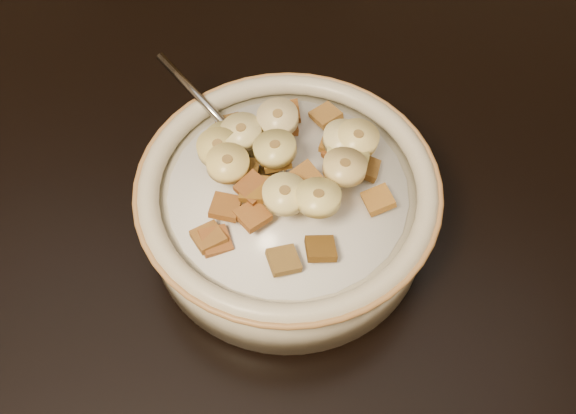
# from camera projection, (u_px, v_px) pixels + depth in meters

# --- Properties ---
(chair) EXTENTS (0.48, 0.48, 1.05)m
(chair) POSITION_uv_depth(u_px,v_px,m) (184.00, 31.00, 0.98)
(chair) COLOR black
(chair) RESTS_ON floor
(cereal_bowl) EXTENTS (0.22, 0.22, 0.05)m
(cereal_bowl) POSITION_uv_depth(u_px,v_px,m) (288.00, 210.00, 0.50)
(cereal_bowl) COLOR #B0A793
(cereal_bowl) RESTS_ON table
(milk) EXTENTS (0.18, 0.18, 0.00)m
(milk) POSITION_uv_depth(u_px,v_px,m) (288.00, 191.00, 0.48)
(milk) COLOR silver
(milk) RESTS_ON cereal_bowl
(spoon) EXTENTS (0.06, 0.06, 0.01)m
(spoon) POSITION_uv_depth(u_px,v_px,m) (258.00, 160.00, 0.49)
(spoon) COLOR gray
(spoon) RESTS_ON cereal_bowl
(cereal_square_0) EXTENTS (0.03, 0.03, 0.01)m
(cereal_square_0) POSITION_uv_depth(u_px,v_px,m) (305.00, 178.00, 0.45)
(cereal_square_0) COLOR brown
(cereal_square_0) RESTS_ON milk
(cereal_square_1) EXTENTS (0.02, 0.02, 0.01)m
(cereal_square_1) POSITION_uv_depth(u_px,v_px,m) (365.00, 167.00, 0.48)
(cereal_square_1) COLOR brown
(cereal_square_1) RESTS_ON milk
(cereal_square_2) EXTENTS (0.02, 0.02, 0.01)m
(cereal_square_2) POSITION_uv_depth(u_px,v_px,m) (335.00, 143.00, 0.48)
(cereal_square_2) COLOR brown
(cereal_square_2) RESTS_ON milk
(cereal_square_3) EXTENTS (0.03, 0.03, 0.01)m
(cereal_square_3) POSITION_uv_depth(u_px,v_px,m) (253.00, 188.00, 0.45)
(cereal_square_3) COLOR brown
(cereal_square_3) RESTS_ON milk
(cereal_square_4) EXTENTS (0.02, 0.02, 0.01)m
(cereal_square_4) POSITION_uv_depth(u_px,v_px,m) (244.00, 169.00, 0.47)
(cereal_square_4) COLOR brown
(cereal_square_4) RESTS_ON milk
(cereal_square_5) EXTENTS (0.03, 0.03, 0.01)m
(cereal_square_5) POSITION_uv_depth(u_px,v_px,m) (276.00, 158.00, 0.46)
(cereal_square_5) COLOR brown
(cereal_square_5) RESTS_ON milk
(cereal_square_6) EXTENTS (0.03, 0.03, 0.01)m
(cereal_square_6) POSITION_uv_depth(u_px,v_px,m) (284.00, 260.00, 0.43)
(cereal_square_6) COLOR olive
(cereal_square_6) RESTS_ON milk
(cereal_square_7) EXTENTS (0.03, 0.03, 0.01)m
(cereal_square_7) POSITION_uv_depth(u_px,v_px,m) (230.00, 152.00, 0.48)
(cereal_square_7) COLOR brown
(cereal_square_7) RESTS_ON milk
(cereal_square_8) EXTENTS (0.02, 0.02, 0.01)m
(cereal_square_8) POSITION_uv_depth(u_px,v_px,m) (225.00, 207.00, 0.45)
(cereal_square_8) COLOR #945418
(cereal_square_8) RESTS_ON milk
(cereal_square_9) EXTENTS (0.03, 0.03, 0.01)m
(cereal_square_9) POSITION_uv_depth(u_px,v_px,m) (208.00, 237.00, 0.45)
(cereal_square_9) COLOR #9C5D2B
(cereal_square_9) RESTS_ON milk
(cereal_square_10) EXTENTS (0.03, 0.03, 0.01)m
(cereal_square_10) POSITION_uv_depth(u_px,v_px,m) (340.00, 154.00, 0.48)
(cereal_square_10) COLOR brown
(cereal_square_10) RESTS_ON milk
(cereal_square_11) EXTENTS (0.03, 0.03, 0.01)m
(cereal_square_11) POSITION_uv_depth(u_px,v_px,m) (253.00, 216.00, 0.45)
(cereal_square_11) COLOR brown
(cereal_square_11) RESTS_ON milk
(cereal_square_12) EXTENTS (0.02, 0.03, 0.01)m
(cereal_square_12) POSITION_uv_depth(u_px,v_px,m) (321.00, 249.00, 0.44)
(cereal_square_12) COLOR brown
(cereal_square_12) RESTS_ON milk
(cereal_square_13) EXTENTS (0.03, 0.03, 0.01)m
(cereal_square_13) POSITION_uv_depth(u_px,v_px,m) (232.00, 124.00, 0.50)
(cereal_square_13) COLOR brown
(cereal_square_13) RESTS_ON milk
(cereal_square_14) EXTENTS (0.03, 0.02, 0.01)m
(cereal_square_14) POSITION_uv_depth(u_px,v_px,m) (287.00, 112.00, 0.51)
(cereal_square_14) COLOR brown
(cereal_square_14) RESTS_ON milk
(cereal_square_15) EXTENTS (0.03, 0.03, 0.01)m
(cereal_square_15) POSITION_uv_depth(u_px,v_px,m) (347.00, 153.00, 0.48)
(cereal_square_15) COLOR brown
(cereal_square_15) RESTS_ON milk
(cereal_square_16) EXTENTS (0.03, 0.03, 0.01)m
(cereal_square_16) POSITION_uv_depth(u_px,v_px,m) (378.00, 200.00, 0.46)
(cereal_square_16) COLOR #9B681C
(cereal_square_16) RESTS_ON milk
(cereal_square_17) EXTENTS (0.02, 0.03, 0.01)m
(cereal_square_17) POSITION_uv_depth(u_px,v_px,m) (284.00, 125.00, 0.50)
(cereal_square_17) COLOR brown
(cereal_square_17) RESTS_ON milk
(cereal_square_18) EXTENTS (0.03, 0.03, 0.01)m
(cereal_square_18) POSITION_uv_depth(u_px,v_px,m) (215.00, 241.00, 0.45)
(cereal_square_18) COLOR brown
(cereal_square_18) RESTS_ON milk
(cereal_square_19) EXTENTS (0.03, 0.03, 0.01)m
(cereal_square_19) POSITION_uv_depth(u_px,v_px,m) (326.00, 115.00, 0.51)
(cereal_square_19) COLOR brown
(cereal_square_19) RESTS_ON milk
(cereal_square_20) EXTENTS (0.02, 0.02, 0.01)m
(cereal_square_20) POSITION_uv_depth(u_px,v_px,m) (255.00, 189.00, 0.45)
(cereal_square_20) COLOR brown
(cereal_square_20) RESTS_ON milk
(cereal_square_21) EXTENTS (0.02, 0.02, 0.01)m
(cereal_square_21) POSITION_uv_depth(u_px,v_px,m) (232.00, 137.00, 0.49)
(cereal_square_21) COLOR #99612C
(cereal_square_21) RESTS_ON milk
(banana_slice_0) EXTENTS (0.04, 0.04, 0.01)m
(banana_slice_0) POSITION_uv_depth(u_px,v_px,m) (285.00, 194.00, 0.44)
(banana_slice_0) COLOR #EED177
(banana_slice_0) RESTS_ON milk
(banana_slice_1) EXTENTS (0.04, 0.04, 0.01)m
(banana_slice_1) POSITION_uv_depth(u_px,v_px,m) (218.00, 148.00, 0.47)
(banana_slice_1) COLOR #EBD97A
(banana_slice_1) RESTS_ON milk
(banana_slice_2) EXTENTS (0.04, 0.04, 0.02)m
(banana_slice_2) POSITION_uv_depth(u_px,v_px,m) (318.00, 198.00, 0.43)
(banana_slice_2) COLOR #F5E577
(banana_slice_2) RESTS_ON milk
(banana_slice_3) EXTENTS (0.04, 0.04, 0.02)m
(banana_slice_3) POSITION_uv_depth(u_px,v_px,m) (275.00, 149.00, 0.46)
(banana_slice_3) COLOR #D8C56F
(banana_slice_3) RESTS_ON milk
(banana_slice_4) EXTENTS (0.04, 0.04, 0.01)m
(banana_slice_4) POSITION_uv_depth(u_px,v_px,m) (344.00, 139.00, 0.47)
(banana_slice_4) COLOR #FEE4A1
(banana_slice_4) RESTS_ON milk
(banana_slice_5) EXTENTS (0.04, 0.04, 0.01)m
(banana_slice_5) POSITION_uv_depth(u_px,v_px,m) (358.00, 138.00, 0.47)
(banana_slice_5) COLOR #FFE48F
(banana_slice_5) RESTS_ON milk
(banana_slice_6) EXTENTS (0.04, 0.04, 0.01)m
(banana_slice_6) POSITION_uv_depth(u_px,v_px,m) (226.00, 139.00, 0.48)
(banana_slice_6) COLOR #FFEF9A
(banana_slice_6) RESTS_ON milk
(banana_slice_7) EXTENTS (0.03, 0.03, 0.01)m
(banana_slice_7) POSITION_uv_depth(u_px,v_px,m) (241.00, 132.00, 0.48)
(banana_slice_7) COLOR #E9DF8B
(banana_slice_7) RESTS_ON milk
(banana_slice_8) EXTENTS (0.04, 0.04, 0.01)m
(banana_slice_8) POSITION_uv_depth(u_px,v_px,m) (345.00, 167.00, 0.45)
(banana_slice_8) COLOR #E4C77A
(banana_slice_8) RESTS_ON milk
(banana_slice_9) EXTENTS (0.04, 0.04, 0.01)m
(banana_slice_9) POSITION_uv_depth(u_px,v_px,m) (347.00, 157.00, 0.46)
(banana_slice_9) COLOR #CFC77C
(banana_slice_9) RESTS_ON milk
(banana_slice_10) EXTENTS (0.04, 0.04, 0.01)m
(banana_slice_10) POSITION_uv_depth(u_px,v_px,m) (228.00, 163.00, 0.46)
(banana_slice_10) COLOR #F2D777
(banana_slice_10) RESTS_ON milk
(banana_slice_11) EXTENTS (0.04, 0.04, 0.02)m
(banana_slice_11) POSITION_uv_depth(u_px,v_px,m) (278.00, 118.00, 0.48)
(banana_slice_11) COLOR beige
(banana_slice_11) RESTS_ON milk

